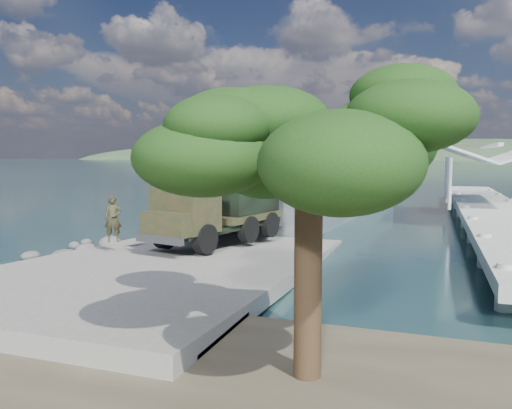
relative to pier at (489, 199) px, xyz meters
name	(u,v)px	position (x,y,z in m)	size (l,w,h in m)	color
ground	(184,267)	(-13.00, -18.77, -1.60)	(1400.00, 1400.00, 0.00)	#1A3840
boat_ramp	(172,266)	(-13.00, -19.77, -1.35)	(10.00, 18.00, 0.50)	gray
shoreline_rocks	(67,255)	(-19.20, -18.27, -1.60)	(3.20, 5.60, 0.90)	#535351
distant_headlands	(472,160)	(37.00, 541.23, -1.60)	(1000.00, 240.00, 48.00)	#35492E
pier	(489,199)	(0.00, 0.00, 0.00)	(6.40, 44.00, 6.10)	#B7B9AE
landing_craft	(314,201)	(-12.67, 3.40, -0.80)	(10.69, 33.35, 9.76)	#495056
military_truck	(224,203)	(-12.73, -15.30, 0.71)	(4.08, 8.16, 3.64)	black
soldier	(113,228)	(-16.22, -18.92, -0.13)	(0.71, 0.47, 1.95)	#20311B
overhang_tree	(292,143)	(-6.20, -27.34, 3.11)	(6.47, 5.96, 5.87)	#362615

